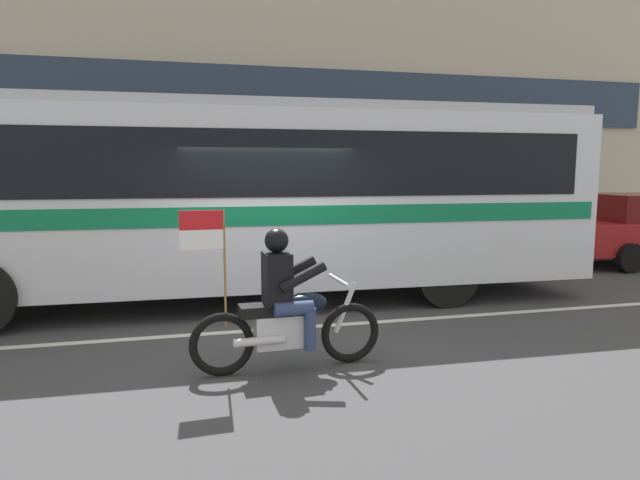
# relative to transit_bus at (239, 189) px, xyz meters

# --- Properties ---
(ground_plane) EXTENTS (60.00, 60.00, 0.00)m
(ground_plane) POSITION_rel_transit_bus_xyz_m (0.30, -1.19, -1.88)
(ground_plane) COLOR #3D3D3F
(sidewalk_curb) EXTENTS (28.00, 3.80, 0.15)m
(sidewalk_curb) POSITION_rel_transit_bus_xyz_m (0.30, 3.91, -1.81)
(sidewalk_curb) COLOR #A39E93
(sidewalk_curb) RESTS_ON ground_plane
(lane_center_stripe) EXTENTS (26.60, 0.14, 0.01)m
(lane_center_stripe) POSITION_rel_transit_bus_xyz_m (0.30, -1.79, -1.88)
(lane_center_stripe) COLOR silver
(lane_center_stripe) RESTS_ON ground_plane
(office_building_facade) EXTENTS (28.00, 0.89, 12.07)m
(office_building_facade) POSITION_rel_transit_bus_xyz_m (0.30, 6.19, 4.16)
(office_building_facade) COLOR #B2A893
(office_building_facade) RESTS_ON ground_plane
(transit_bus) EXTENTS (11.59, 2.84, 3.22)m
(transit_bus) POSITION_rel_transit_bus_xyz_m (0.00, 0.00, 0.00)
(transit_bus) COLOR silver
(transit_bus) RESTS_ON ground_plane
(motorcycle_with_rider) EXTENTS (2.19, 0.64, 1.78)m
(motorcycle_with_rider) POSITION_rel_transit_bus_xyz_m (0.18, -3.32, -1.22)
(motorcycle_with_rider) COLOR black
(motorcycle_with_rider) RESTS_ON ground_plane
(fire_hydrant) EXTENTS (0.22, 0.30, 0.75)m
(fire_hydrant) POSITION_rel_transit_bus_xyz_m (-1.75, 2.98, -1.36)
(fire_hydrant) COLOR #4C8C3F
(fire_hydrant) RESTS_ON sidewalk_curb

